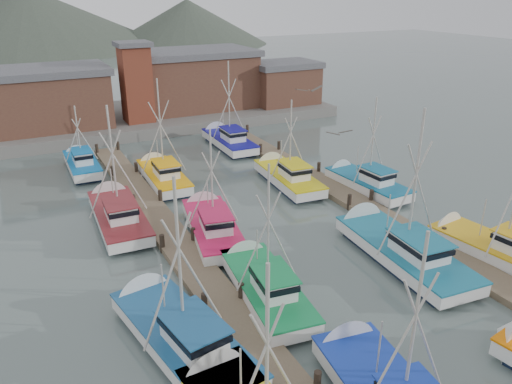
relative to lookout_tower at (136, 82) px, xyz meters
name	(u,v)px	position (x,y,z in m)	size (l,w,h in m)	color
ground	(318,259)	(2.00, -33.00, -5.55)	(260.00, 260.00, 0.00)	#546561
dock_left	(184,253)	(-5.00, -28.96, -5.34)	(2.30, 46.00, 1.50)	brown
dock_right	(368,209)	(9.00, -28.96, -5.34)	(2.30, 46.00, 1.50)	brown
quay	(148,117)	(2.00, 4.00, -4.95)	(44.00, 16.00, 1.20)	slate
shed_left	(47,97)	(-9.00, 2.00, -1.21)	(12.72, 8.48, 6.20)	brown
shed_center	(193,78)	(8.00, 4.00, -0.86)	(14.84, 9.54, 6.90)	brown
shed_right	(283,82)	(19.00, 1.00, -1.71)	(8.48, 6.36, 5.20)	brown
lookout_tower	(136,82)	(0.00, 0.00, 0.00)	(3.60, 3.60, 8.50)	brown
distant_hills	(5,52)	(-10.76, 89.59, -5.55)	(175.00, 140.00, 42.00)	#485245
boat_4	(263,284)	(-2.65, -34.83, -4.87)	(3.65, 8.79, 8.24)	#0F1C34
boat_5	(397,248)	(6.31, -34.96, -4.87)	(4.18, 10.67, 10.27)	#0F1C34
boat_6	(176,332)	(-7.94, -36.50, -4.87)	(4.52, 10.03, 9.26)	#0F1C34
boat_7	(493,248)	(11.32, -37.61, -4.86)	(4.06, 9.19, 10.19)	#0F1C34
boat_8	(211,225)	(-2.40, -27.07, -4.87)	(4.31, 9.19, 8.05)	#0F1C34
boat_9	(286,176)	(6.51, -21.38, -4.87)	(3.45, 9.02, 7.85)	#0F1C34
boat_10	(118,214)	(-7.50, -22.60, -4.87)	(3.81, 9.49, 9.17)	#0F1C34
boat_11	(363,182)	(11.33, -25.37, -4.87)	(3.34, 8.34, 8.25)	#0F1C34
boat_12	(162,175)	(-2.50, -16.52, -4.87)	(3.71, 8.60, 9.37)	#0F1C34
boat_13	(227,140)	(6.42, -9.66, -4.87)	(3.76, 9.10, 9.38)	#0F1C34
boat_14	(82,163)	(-7.96, -10.44, -4.88)	(2.72, 7.71, 6.48)	#0F1C34
gull_near	(309,90)	(-0.84, -35.70, 5.26)	(1.55, 0.66, 0.24)	gray
gull_far	(339,133)	(2.54, -33.58, 2.32)	(1.52, 0.66, 0.24)	gray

